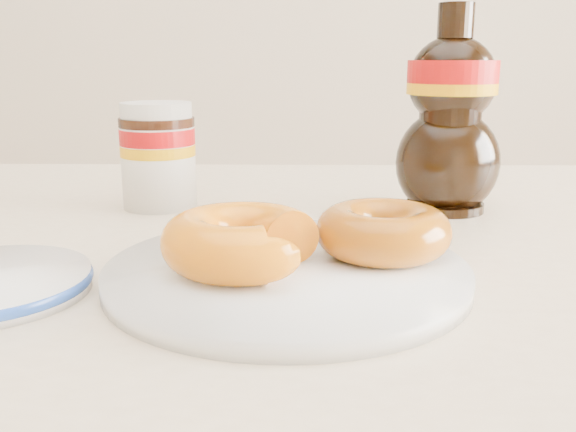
{
  "coord_description": "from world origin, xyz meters",
  "views": [
    {
      "loc": [
        0.09,
        -0.38,
        0.9
      ],
      "look_at": [
        0.08,
        0.1,
        0.79
      ],
      "focal_mm": 40.0,
      "sensor_mm": 36.0,
      "label": 1
    }
  ],
  "objects_px": {
    "plate": "(287,272)",
    "donut_bitten": "(241,241)",
    "nutella_jar": "(158,151)",
    "donut_whole": "(383,231)",
    "dining_table": "(191,355)",
    "syrup_bottle": "(450,110)"
  },
  "relations": [
    {
      "from": "donut_bitten",
      "to": "dining_table",
      "type": "bearing_deg",
      "value": 113.17
    },
    {
      "from": "nutella_jar",
      "to": "donut_whole",
      "type": "bearing_deg",
      "value": -44.63
    },
    {
      "from": "dining_table",
      "to": "nutella_jar",
      "type": "distance_m",
      "value": 0.24
    },
    {
      "from": "dining_table",
      "to": "donut_bitten",
      "type": "distance_m",
      "value": 0.14
    },
    {
      "from": "donut_bitten",
      "to": "nutella_jar",
      "type": "distance_m",
      "value": 0.26
    },
    {
      "from": "donut_bitten",
      "to": "donut_whole",
      "type": "height_order",
      "value": "donut_bitten"
    },
    {
      "from": "donut_whole",
      "to": "nutella_jar",
      "type": "xyz_separation_m",
      "value": [
        -0.21,
        0.2,
        0.03
      ]
    },
    {
      "from": "dining_table",
      "to": "donut_whole",
      "type": "xyz_separation_m",
      "value": [
        0.15,
        -0.03,
        0.11
      ]
    },
    {
      "from": "plate",
      "to": "syrup_bottle",
      "type": "bearing_deg",
      "value": 53.93
    },
    {
      "from": "dining_table",
      "to": "plate",
      "type": "height_order",
      "value": "plate"
    },
    {
      "from": "donut_bitten",
      "to": "syrup_bottle",
      "type": "relative_size",
      "value": 0.54
    },
    {
      "from": "nutella_jar",
      "to": "donut_bitten",
      "type": "bearing_deg",
      "value": -65.87
    },
    {
      "from": "donut_bitten",
      "to": "nutella_jar",
      "type": "relative_size",
      "value": 1.01
    },
    {
      "from": "plate",
      "to": "donut_whole",
      "type": "relative_size",
      "value": 2.57
    },
    {
      "from": "donut_whole",
      "to": "donut_bitten",
      "type": "bearing_deg",
      "value": -162.07
    },
    {
      "from": "plate",
      "to": "syrup_bottle",
      "type": "relative_size",
      "value": 1.25
    },
    {
      "from": "plate",
      "to": "donut_bitten",
      "type": "relative_size",
      "value": 2.31
    },
    {
      "from": "donut_bitten",
      "to": "nutella_jar",
      "type": "bearing_deg",
      "value": 97.75
    },
    {
      "from": "nutella_jar",
      "to": "dining_table",
      "type": "bearing_deg",
      "value": -72.08
    },
    {
      "from": "syrup_bottle",
      "to": "plate",
      "type": "bearing_deg",
      "value": -126.07
    },
    {
      "from": "donut_whole",
      "to": "nutella_jar",
      "type": "bearing_deg",
      "value": 135.37
    },
    {
      "from": "dining_table",
      "to": "nutella_jar",
      "type": "height_order",
      "value": "nutella_jar"
    }
  ]
}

